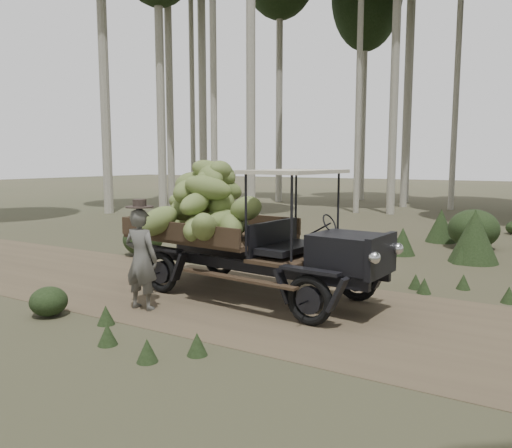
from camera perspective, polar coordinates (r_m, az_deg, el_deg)
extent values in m
plane|color=#473D2B|center=(8.05, 12.79, -10.89)|extent=(120.00, 120.00, 0.00)
cube|color=brown|center=(8.05, 12.79, -10.86)|extent=(70.00, 4.00, 0.01)
cube|color=black|center=(8.12, 10.39, -3.13)|extent=(1.12, 1.08, 0.57)
cube|color=black|center=(7.89, 14.11, -3.53)|extent=(0.20, 1.04, 0.64)
cube|color=black|center=(8.81, 1.90, -1.51)|extent=(0.22, 1.45, 0.57)
cube|color=#38281C|center=(9.71, -5.18, -1.34)|extent=(3.06, 2.13, 0.08)
cube|color=#38281C|center=(10.40, -1.80, 0.29)|extent=(2.89, 0.34, 0.33)
cube|color=#38281C|center=(9.01, -9.11, -0.87)|extent=(2.89, 0.34, 0.33)
cube|color=#38281C|center=(10.69, -11.03, 0.36)|extent=(0.24, 1.86, 0.33)
cube|color=beige|center=(8.47, 4.43, 5.99)|extent=(1.35, 1.87, 0.06)
cube|color=black|center=(9.42, 1.42, -4.00)|extent=(4.75, 0.56, 0.19)
cube|color=black|center=(8.80, -1.52, -4.81)|extent=(4.75, 0.56, 0.19)
torus|color=black|center=(9.07, 11.41, -6.20)|extent=(0.80, 0.22, 0.79)
torus|color=black|center=(7.64, 6.12, -8.65)|extent=(0.80, 0.22, 0.79)
torus|color=black|center=(10.77, -4.30, -3.94)|extent=(0.80, 0.22, 0.79)
torus|color=black|center=(9.60, -10.75, -5.43)|extent=(0.80, 0.22, 0.79)
sphere|color=beige|center=(8.28, 15.88, -2.72)|extent=(0.19, 0.19, 0.19)
sphere|color=beige|center=(7.43, 13.36, -3.77)|extent=(0.19, 0.19, 0.19)
ellipsoid|color=olive|center=(9.26, -3.32, 0.30)|extent=(0.99, 0.56, 0.60)
ellipsoid|color=olive|center=(10.09, -5.91, 2.17)|extent=(0.94, 0.41, 0.65)
ellipsoid|color=olive|center=(9.65, -5.17, 4.01)|extent=(0.89, 0.57, 0.62)
ellipsoid|color=olive|center=(9.53, -4.84, 5.81)|extent=(1.01, 0.93, 0.70)
ellipsoid|color=olive|center=(10.80, -9.01, 0.82)|extent=(0.84, 0.93, 0.67)
ellipsoid|color=olive|center=(10.00, -8.03, 2.21)|extent=(0.74, 0.91, 0.62)
ellipsoid|color=olive|center=(10.11, -6.72, 4.45)|extent=(1.01, 0.84, 0.58)
ellipsoid|color=olive|center=(9.52, -4.72, 5.32)|extent=(0.56, 0.98, 0.55)
ellipsoid|color=olive|center=(9.08, -6.62, -0.57)|extent=(0.69, 0.85, 0.64)
ellipsoid|color=olive|center=(9.52, -4.03, 2.42)|extent=(0.87, 0.96, 0.65)
ellipsoid|color=olive|center=(9.19, -5.51, 4.17)|extent=(1.03, 0.78, 0.59)
ellipsoid|color=olive|center=(9.55, -4.02, 5.95)|extent=(0.64, 0.92, 0.55)
ellipsoid|color=olive|center=(8.95, -6.79, -0.63)|extent=(0.70, 0.93, 0.50)
ellipsoid|color=olive|center=(8.91, -1.17, 1.75)|extent=(0.88, 0.62, 0.61)
ellipsoid|color=olive|center=(9.53, -7.86, 3.67)|extent=(0.52, 0.80, 0.58)
ellipsoid|color=olive|center=(9.48, -5.44, 5.60)|extent=(1.04, 0.85, 0.65)
ellipsoid|color=olive|center=(9.01, -2.81, -0.23)|extent=(0.87, 0.94, 0.68)
ellipsoid|color=olive|center=(9.64, -7.49, 1.97)|extent=(1.02, 1.01, 0.71)
ellipsoid|color=olive|center=(9.71, -7.16, 4.35)|extent=(0.83, 0.62, 0.54)
ellipsoid|color=olive|center=(9.72, -4.62, 5.41)|extent=(0.86, 0.95, 0.52)
ellipsoid|color=olive|center=(9.20, -3.54, 0.26)|extent=(0.78, 0.87, 0.43)
ellipsoid|color=olive|center=(9.10, -7.00, 2.31)|extent=(0.45, 0.80, 0.54)
ellipsoid|color=olive|center=(9.60, -3.65, 3.95)|extent=(0.83, 0.84, 0.56)
ellipsoid|color=olive|center=(9.26, -11.16, 0.33)|extent=(1.00, 0.88, 0.78)
ellipsoid|color=olive|center=(8.46, -5.92, -0.36)|extent=(0.79, 0.95, 0.72)
imported|color=#4F4E48|center=(8.52, -12.99, -3.95)|extent=(0.65, 0.46, 1.71)
cylinder|color=#2F2621|center=(8.40, -13.16, 1.92)|extent=(0.49, 0.49, 0.02)
cylinder|color=#2F2621|center=(8.39, -13.17, 2.31)|extent=(0.25, 0.25, 0.14)
cylinder|color=#B2AD9E|center=(25.48, -17.24, 22.50)|extent=(0.44, 0.44, 18.62)
cylinder|color=#B2AD9E|center=(23.98, -10.99, 19.76)|extent=(0.39, 0.39, 15.44)
cylinder|color=#B2AD9E|center=(26.69, -6.26, 23.35)|extent=(0.41, 0.41, 19.79)
cylinder|color=#B2AD9E|center=(32.60, 12.31, 16.18)|extent=(0.29, 0.29, 15.25)
cylinder|color=#B2AD9E|center=(28.36, -7.46, 23.70)|extent=(0.27, 0.27, 21.06)
cylinder|color=#B2AD9E|center=(24.75, 15.79, 21.88)|extent=(0.38, 0.38, 17.67)
cylinder|color=#B2AD9E|center=(28.85, 17.19, 21.58)|extent=(0.36, 0.36, 19.53)
cylinder|color=#B2AD9E|center=(30.90, 2.70, 19.22)|extent=(0.39, 0.39, 17.77)
cylinder|color=#B2AD9E|center=(31.86, 17.36, 20.29)|extent=(0.35, 0.35, 19.66)
cone|color=#233319|center=(13.29, 23.68, -1.26)|extent=(1.18, 1.18, 1.31)
cone|color=#233319|center=(16.25, 20.38, -0.18)|extent=(0.91, 0.91, 1.01)
cone|color=#233319|center=(13.02, 22.34, -3.29)|extent=(0.40, 0.40, 0.44)
ellipsoid|color=#233319|center=(8.74, -22.62, -8.16)|extent=(0.59, 0.59, 0.47)
cone|color=#233319|center=(13.70, 16.41, -1.91)|extent=(0.66, 0.66, 0.74)
cone|color=#233319|center=(18.31, -9.94, 0.65)|extent=(0.73, 0.73, 0.82)
ellipsoid|color=#233319|center=(15.34, 23.61, -0.52)|extent=(1.38, 1.38, 1.11)
ellipsoid|color=#233319|center=(13.44, -12.80, -1.73)|extent=(1.04, 1.04, 0.83)
cone|color=#233319|center=(16.74, -7.39, 1.07)|extent=(1.25, 1.25, 1.39)
cone|color=#233319|center=(19.42, -6.03, 1.27)|extent=(0.84, 0.84, 0.93)
cone|color=#233319|center=(13.33, 23.75, -1.77)|extent=(0.96, 0.96, 1.06)
ellipsoid|color=#233319|center=(17.42, -5.76, 1.08)|extent=(1.51, 1.51, 1.21)
cone|color=#233319|center=(17.68, -4.32, 0.14)|extent=(0.53, 0.53, 0.59)
cone|color=#233319|center=(6.61, -6.75, -13.45)|extent=(0.27, 0.27, 0.30)
cone|color=#233319|center=(9.95, 18.66, -6.68)|extent=(0.27, 0.27, 0.30)
cone|color=#233319|center=(7.19, -16.62, -11.99)|extent=(0.27, 0.27, 0.30)
cone|color=#233319|center=(10.53, 22.62, -6.10)|extent=(0.27, 0.27, 0.30)
cone|color=#233319|center=(10.24, 17.78, -6.25)|extent=(0.27, 0.27, 0.30)
cone|color=#233319|center=(8.04, -16.79, -9.92)|extent=(0.27, 0.27, 0.30)
cone|color=#233319|center=(10.30, 12.11, -5.98)|extent=(0.27, 0.27, 0.30)
cone|color=#233319|center=(9.86, 26.93, -7.22)|extent=(0.27, 0.27, 0.30)
cone|color=#233319|center=(6.51, -12.34, -13.92)|extent=(0.27, 0.27, 0.30)
cone|color=#233319|center=(10.69, 5.97, -5.38)|extent=(0.27, 0.27, 0.30)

